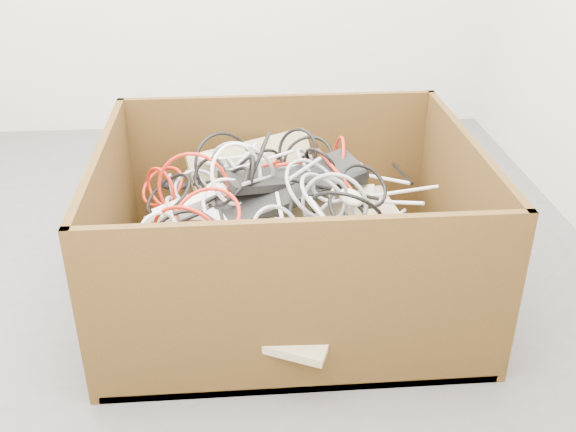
{
  "coord_description": "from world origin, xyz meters",
  "views": [
    {
      "loc": [
        0.12,
        -2.12,
        1.37
      ],
      "look_at": [
        0.28,
        -0.15,
        0.3
      ],
      "focal_mm": 41.93,
      "sensor_mm": 36.0,
      "label": 1
    }
  ],
  "objects": [
    {
      "name": "mice_scatter",
      "position": [
        0.23,
        -0.12,
        0.35
      ],
      "size": [
        0.77,
        0.62,
        0.19
      ],
      "color": "beige",
      "rests_on": "keyboard_pile"
    },
    {
      "name": "keyboard_pile",
      "position": [
        0.26,
        -0.17,
        0.27
      ],
      "size": [
        0.95,
        1.07,
        0.39
      ],
      "color": "#C9C18D",
      "rests_on": "cardboard_box"
    },
    {
      "name": "vga_plug",
      "position": [
        0.67,
        -0.29,
        0.34
      ],
      "size": [
        0.06,
        0.06,
        0.03
      ],
      "primitive_type": "cube",
      "rotation": [
        0.09,
        0.14,
        -0.65
      ],
      "color": "#0B3FB1",
      "rests_on": "keyboard_pile"
    },
    {
      "name": "ground",
      "position": [
        0.0,
        0.0,
        0.0
      ],
      "size": [
        3.0,
        3.0,
        0.0
      ],
      "primitive_type": "plane",
      "color": "#505053",
      "rests_on": "ground"
    },
    {
      "name": "power_strip_left",
      "position": [
        -0.01,
        -0.16,
        0.37
      ],
      "size": [
        0.31,
        0.14,
        0.12
      ],
      "primitive_type": "cube",
      "rotation": [
        0.14,
        -0.26,
        0.26
      ],
      "color": "silver",
      "rests_on": "keyboard_pile"
    },
    {
      "name": "cable_tangle",
      "position": [
        0.18,
        -0.19,
        0.4
      ],
      "size": [
        1.04,
        0.83,
        0.39
      ],
      "color": "#949499",
      "rests_on": "keyboard_pile"
    },
    {
      "name": "power_strip_right",
      "position": [
        0.12,
        -0.32,
        0.34
      ],
      "size": [
        0.26,
        0.2,
        0.09
      ],
      "primitive_type": "cube",
      "rotation": [
        -0.1,
        0.17,
        -0.63
      ],
      "color": "silver",
      "rests_on": "keyboard_pile"
    },
    {
      "name": "cardboard_box",
      "position": [
        0.26,
        -0.17,
        0.14
      ],
      "size": [
        1.2,
        1.0,
        0.58
      ],
      "color": "#39260E",
      "rests_on": "ground"
    }
  ]
}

